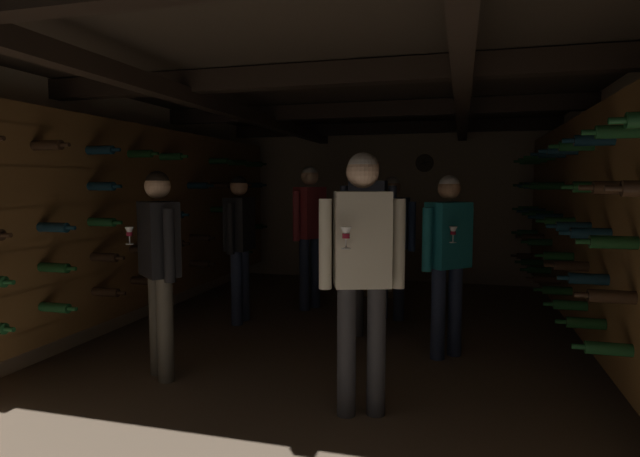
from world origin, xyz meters
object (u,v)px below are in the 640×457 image
(display_bottle, at_px, (383,217))
(person_guest_near_right, at_px, (362,259))
(wine_crate_stack, at_px, (382,261))
(person_guest_rear_center, at_px, (391,235))
(person_guest_far_left, at_px, (310,223))
(person_guest_mid_left, at_px, (240,236))
(person_guest_near_left, at_px, (159,255))
(person_host_center, at_px, (368,226))
(person_guest_mid_right, at_px, (448,250))

(display_bottle, bearing_deg, person_guest_near_right, -83.54)
(wine_crate_stack, relative_size, person_guest_rear_center, 0.58)
(person_guest_far_left, relative_size, person_guest_mid_left, 1.08)
(display_bottle, relative_size, person_guest_near_left, 0.22)
(person_host_center, height_order, person_guest_near_left, person_host_center)
(person_guest_rear_center, bearing_deg, person_guest_near_left, -123.90)
(person_guest_mid_left, bearing_deg, person_guest_near_right, -48.07)
(person_guest_rear_center, bearing_deg, display_bottle, 102.80)
(person_guest_near_left, bearing_deg, person_guest_mid_right, 26.81)
(person_host_center, relative_size, person_guest_far_left, 1.05)
(person_guest_near_right, bearing_deg, person_guest_mid_left, 131.93)
(display_bottle, bearing_deg, person_host_center, -85.74)
(display_bottle, height_order, person_host_center, person_host_center)
(wine_crate_stack, xyz_separation_m, person_guest_rear_center, (0.27, -1.19, 0.47))
(wine_crate_stack, relative_size, person_guest_mid_right, 0.58)
(display_bottle, relative_size, person_guest_mid_right, 0.23)
(person_guest_rear_center, relative_size, person_guest_near_right, 0.93)
(person_guest_far_left, bearing_deg, person_guest_near_left, -101.10)
(person_guest_rear_center, bearing_deg, person_guest_near_right, -86.84)
(display_bottle, distance_m, person_guest_mid_left, 2.17)
(display_bottle, bearing_deg, person_guest_far_left, -125.67)
(person_guest_mid_left, bearing_deg, display_bottle, 54.92)
(person_host_center, distance_m, person_guest_rear_center, 0.73)
(person_host_center, xyz_separation_m, person_guest_far_left, (-0.85, 0.93, -0.06))
(display_bottle, relative_size, person_guest_mid_left, 0.23)
(person_guest_far_left, distance_m, person_guest_near_left, 2.44)
(person_guest_far_left, distance_m, person_guest_mid_right, 2.09)
(person_guest_far_left, height_order, person_guest_near_left, person_guest_far_left)
(person_guest_mid_right, height_order, person_guest_near_left, person_guest_near_left)
(person_guest_far_left, bearing_deg, person_guest_near_right, -67.00)
(person_guest_mid_right, bearing_deg, wine_crate_stack, 111.19)
(person_guest_rear_center, distance_m, person_guest_near_right, 2.40)
(person_guest_rear_center, distance_m, person_guest_mid_left, 1.62)
(wine_crate_stack, bearing_deg, person_guest_near_right, -83.55)
(person_guest_near_right, relative_size, person_guest_near_left, 1.06)
(person_guest_mid_right, xyz_separation_m, person_guest_near_right, (-0.49, -1.28, 0.09))
(person_host_center, distance_m, person_guest_near_left, 1.97)
(display_bottle, distance_m, person_guest_near_left, 3.57)
(wine_crate_stack, relative_size, person_guest_near_right, 0.54)
(wine_crate_stack, xyz_separation_m, person_guest_near_left, (-1.18, -3.35, 0.49))
(display_bottle, distance_m, person_guest_mid_right, 2.50)
(person_guest_mid_right, relative_size, person_guest_rear_center, 1.00)
(person_guest_rear_center, xyz_separation_m, person_guest_near_left, (-1.45, -2.16, 0.01))
(person_guest_near_right, bearing_deg, wine_crate_stack, 96.45)
(person_guest_rear_center, height_order, person_guest_near_right, person_guest_near_right)
(person_guest_near_right, bearing_deg, person_host_center, 98.91)
(person_guest_far_left, distance_m, person_guest_mid_left, 0.96)
(person_guest_near_left, bearing_deg, person_guest_mid_left, 92.42)
(person_guest_far_left, bearing_deg, person_guest_rear_center, -13.24)
(person_guest_far_left, bearing_deg, person_host_center, -47.59)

